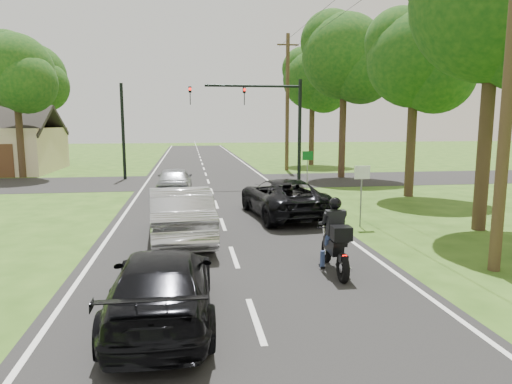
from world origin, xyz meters
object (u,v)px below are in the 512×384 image
at_px(dark_suv, 283,197).
at_px(utility_pole_far, 287,102).
at_px(silver_suv, 175,181).
at_px(dark_car_behind, 162,285).
at_px(sign_white, 362,181).
at_px(utility_pole_near, 511,56).
at_px(motorcycle_rider, 335,243).
at_px(sign_green, 308,161).
at_px(traffic_signal, 268,113).
at_px(silver_sedan, 180,214).

distance_m(dark_suv, utility_pole_far, 17.85).
xyz_separation_m(silver_suv, dark_car_behind, (0.19, -14.58, -0.06)).
bearing_deg(sign_white, utility_pole_near, -73.24).
height_order(motorcycle_rider, dark_suv, motorcycle_rider).
bearing_deg(utility_pole_far, motorcycle_rider, -99.43).
xyz_separation_m(utility_pole_near, sign_green, (-1.30, 12.98, -3.49)).
bearing_deg(silver_suv, dark_suv, 127.61).
relative_size(silver_suv, sign_green, 1.98).
bearing_deg(utility_pole_near, motorcycle_rider, 174.23).
relative_size(utility_pole_near, sign_green, 4.71).
bearing_deg(traffic_signal, silver_sedan, -111.80).
bearing_deg(silver_suv, silver_sedan, 93.66).
xyz_separation_m(utility_pole_far, sign_white, (-1.50, -19.02, -3.49)).
bearing_deg(motorcycle_rider, sign_green, 80.82).
xyz_separation_m(dark_car_behind, sign_white, (6.37, 6.71, 0.93)).
bearing_deg(utility_pole_far, sign_green, -96.73).
relative_size(dark_suv, silver_suv, 1.25).
relative_size(dark_car_behind, sign_green, 2.12).
bearing_deg(utility_pole_near, dark_suv, 118.12).
bearing_deg(motorcycle_rider, dark_suv, 91.56).
bearing_deg(dark_suv, motorcycle_rider, 83.14).
xyz_separation_m(dark_car_behind, traffic_signal, (5.01, 17.72, 3.47)).
bearing_deg(utility_pole_far, dark_suv, -102.68).
bearing_deg(sign_white, sign_green, 88.57).
xyz_separation_m(motorcycle_rider, dark_car_behind, (-3.95, -2.12, -0.06)).
bearing_deg(utility_pole_far, sign_white, -94.51).
relative_size(sign_white, sign_green, 1.00).
relative_size(dark_car_behind, traffic_signal, 0.71).
distance_m(dark_suv, sign_white, 3.25).
distance_m(sign_white, sign_green, 8.00).
bearing_deg(dark_car_behind, utility_pole_near, -167.06).
distance_m(utility_pole_near, sign_green, 13.50).
distance_m(dark_suv, dark_car_behind, 9.73).
relative_size(silver_suv, utility_pole_far, 0.42).
bearing_deg(dark_suv, dark_car_behind, 59.41).
height_order(dark_suv, silver_sedan, silver_sedan).
bearing_deg(dark_suv, traffic_signal, -101.88).
bearing_deg(traffic_signal, silver_suv, -148.82).
distance_m(utility_pole_near, sign_white, 6.26).
height_order(dark_car_behind, sign_white, sign_white).
bearing_deg(dark_suv, utility_pole_far, -108.53).
bearing_deg(utility_pole_far, utility_pole_near, -90.00).
distance_m(silver_sedan, silver_suv, 8.84).
relative_size(motorcycle_rider, silver_suv, 0.51).
bearing_deg(utility_pole_near, silver_sedan, 152.26).
relative_size(dark_suv, utility_pole_far, 0.53).
relative_size(dark_suv, sign_green, 2.48).
height_order(sign_white, sign_green, same).
bearing_deg(traffic_signal, dark_car_behind, -105.78).
relative_size(dark_car_behind, utility_pole_far, 0.45).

